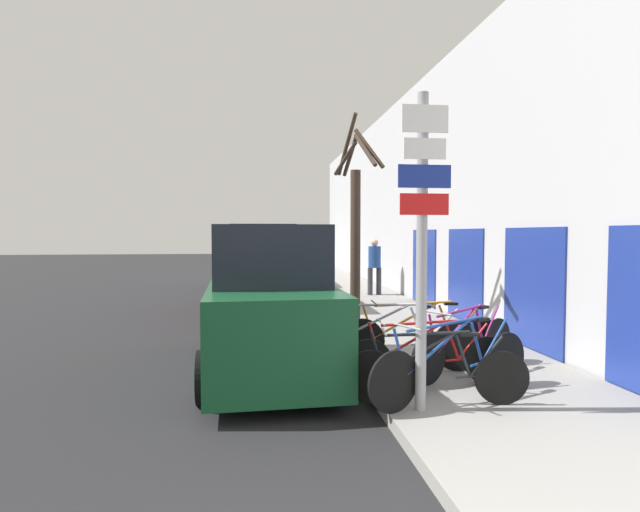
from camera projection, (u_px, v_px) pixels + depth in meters
The scene contains 15 objects.
ground_plane at pixel (273, 316), 12.73m from camera, with size 80.00×80.00×0.00m, color black.
sidewalk_curb at pixel (352, 298), 15.84m from camera, with size 3.20×32.00×0.15m.
building_facade at pixel (407, 199), 15.85m from camera, with size 0.23×32.00×6.50m.
signpost at pixel (422, 238), 5.48m from camera, with size 0.59×0.14×3.51m.
bicycle_0 at pixel (436, 373), 5.74m from camera, with size 2.11×0.49×0.86m.
bicycle_1 at pixel (454, 364), 5.95m from camera, with size 2.36×1.10×0.95m.
bicycle_2 at pixel (428, 357), 6.48m from camera, with size 2.19×0.44×0.86m.
bicycle_3 at pixel (466, 345), 7.02m from camera, with size 2.01×1.33×0.95m.
bicycle_4 at pixel (391, 340), 7.32m from camera, with size 2.45×0.90×0.97m.
bicycle_5 at pixel (421, 336), 7.58m from camera, with size 2.51×0.44×0.95m.
parked_car_0 at pixel (268, 305), 7.64m from camera, with size 2.10×4.63×2.24m.
parked_car_1 at pixel (263, 273), 13.36m from camera, with size 2.04×4.73×2.36m.
parked_car_2 at pixel (266, 261), 19.15m from camera, with size 2.05×4.67×2.33m.
pedestrian_near at pixel (375, 262), 16.01m from camera, with size 0.46×0.40×1.80m.
street_tree at pixel (355, 232), 9.57m from camera, with size 0.79×1.60×4.28m.
Camera 1 is at (-0.43, -1.50, 2.12)m, focal length 28.00 mm.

